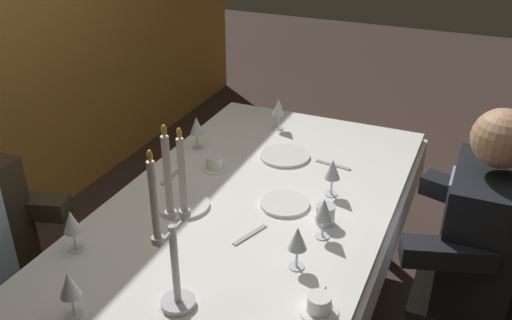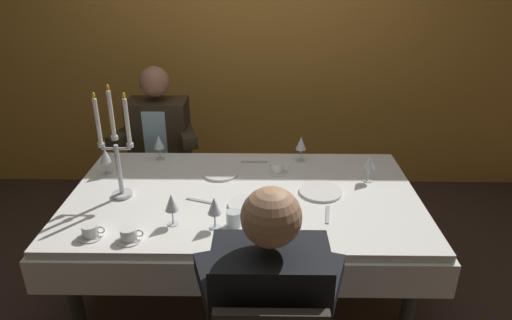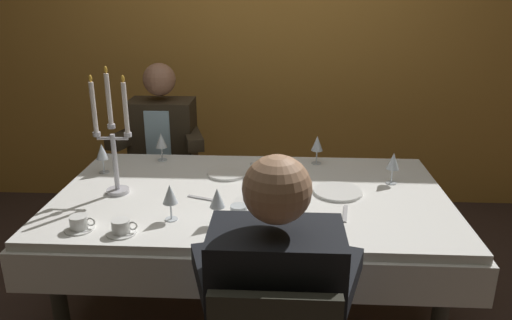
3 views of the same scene
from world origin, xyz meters
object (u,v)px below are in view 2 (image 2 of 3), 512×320
(dinner_plate_0, at_px, (321,191))
(candelabra, at_px, (117,152))
(dinner_plate_1, at_px, (247,205))
(coffee_cup_0, at_px, (91,231))
(dining_table, at_px, (244,212))
(water_tumbler_0, at_px, (234,219))
(wine_glass_4, at_px, (159,143))
(seated_diner_0, at_px, (160,135))
(wine_glass_0, at_px, (301,144))
(wine_glass_3, at_px, (171,203))
(seated_diner_1, at_px, (270,310))
(wine_glass_6, at_px, (105,156))
(coffee_cup_2, at_px, (277,168))
(wine_glass_5, at_px, (369,163))
(wine_glass_2, at_px, (278,201))
(wine_glass_1, at_px, (214,206))
(coffee_cup_1, at_px, (129,235))
(dinner_plate_2, at_px, (220,173))

(dinner_plate_0, bearing_deg, candelabra, -177.19)
(dinner_plate_1, xyz_separation_m, coffee_cup_0, (-0.72, -0.29, 0.02))
(dining_table, bearing_deg, water_tumbler_0, -96.35)
(coffee_cup_0, bearing_deg, dinner_plate_1, 21.92)
(wine_glass_4, xyz_separation_m, seated_diner_0, (-0.10, 0.44, -0.12))
(wine_glass_0, height_order, wine_glass_3, same)
(dinner_plate_0, height_order, water_tumbler_0, water_tumbler_0)
(seated_diner_1, bearing_deg, dining_table, 98.39)
(dining_table, xyz_separation_m, coffee_cup_0, (-0.69, -0.42, 0.15))
(wine_glass_6, relative_size, coffee_cup_0, 1.24)
(coffee_cup_2, bearing_deg, seated_diner_1, -92.95)
(dinner_plate_1, xyz_separation_m, wine_glass_5, (0.69, 0.30, 0.11))
(coffee_cup_0, bearing_deg, dinner_plate_0, 21.50)
(dining_table, xyz_separation_m, wine_glass_3, (-0.33, -0.31, 0.23))
(dinner_plate_0, distance_m, wine_glass_3, 0.83)
(wine_glass_4, bearing_deg, wine_glass_6, -141.70)
(dining_table, bearing_deg, coffee_cup_2, 54.70)
(wine_glass_0, relative_size, wine_glass_3, 1.00)
(wine_glass_2, bearing_deg, wine_glass_1, -169.36)
(wine_glass_2, bearing_deg, candelabra, 163.60)
(wine_glass_6, distance_m, coffee_cup_1, 0.76)
(dining_table, bearing_deg, wine_glass_0, 52.17)
(candelabra, bearing_deg, wine_glass_5, 8.25)
(wine_glass_4, bearing_deg, candelabra, -102.36)
(coffee_cup_1, relative_size, seated_diner_1, 0.11)
(dining_table, xyz_separation_m, water_tumbler_0, (-0.04, -0.32, 0.16))
(wine_glass_1, bearing_deg, coffee_cup_2, 62.58)
(water_tumbler_0, height_order, coffee_cup_2, water_tumbler_0)
(wine_glass_1, distance_m, wine_glass_4, 0.90)
(candelabra, distance_m, coffee_cup_1, 0.50)
(candelabra, bearing_deg, water_tumbler_0, -24.74)
(wine_glass_0, bearing_deg, dining_table, -127.83)
(wine_glass_0, bearing_deg, wine_glass_1, -120.95)
(wine_glass_6, bearing_deg, dinner_plate_2, 0.40)
(wine_glass_2, distance_m, seated_diner_1, 0.62)
(water_tumbler_0, distance_m, coffee_cup_2, 0.63)
(wine_glass_2, bearing_deg, seated_diner_1, -94.61)
(dinner_plate_1, xyz_separation_m, dinner_plate_2, (-0.17, 0.37, 0.00))
(wine_glass_1, relative_size, water_tumbler_0, 2.06)
(wine_glass_2, bearing_deg, coffee_cup_2, 88.87)
(dinner_plate_0, xyz_separation_m, wine_glass_4, (-0.98, 0.43, 0.11))
(dinner_plate_1, bearing_deg, wine_glass_1, -125.88)
(wine_glass_0, xyz_separation_m, water_tumbler_0, (-0.38, -0.76, -0.08))
(wine_glass_4, bearing_deg, wine_glass_0, -0.43)
(coffee_cup_1, bearing_deg, wine_glass_2, 13.56)
(coffee_cup_0, height_order, coffee_cup_2, same)
(coffee_cup_2, bearing_deg, coffee_cup_0, -142.02)
(dinner_plate_0, distance_m, wine_glass_1, 0.66)
(wine_glass_2, xyz_separation_m, coffee_cup_1, (-0.69, -0.17, -0.09))
(wine_glass_0, bearing_deg, wine_glass_6, -169.93)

